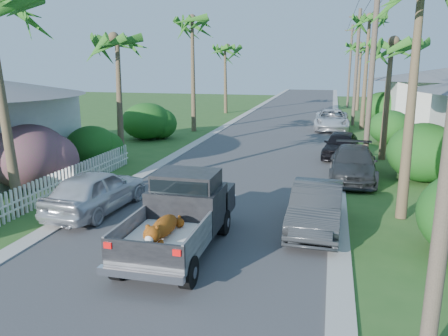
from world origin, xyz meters
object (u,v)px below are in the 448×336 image
(parked_car_ln, at_px, (96,191))
(palm_r_d, at_px, (361,45))
(palm_r_b, at_px, (392,42))
(palm_l_b, at_px, (116,39))
(palm_l_c, at_px, (192,20))
(utility_pole_d, at_px, (350,66))
(utility_pole_b, at_px, (372,71))
(palm_l_d, at_px, (225,47))
(palm_r_c, at_px, (370,18))
(parked_car_rn, at_px, (316,208))
(parked_car_rf, at_px, (341,145))
(parked_car_rd, at_px, (332,120))
(parked_car_rm, at_px, (353,164))
(pickup_truck, at_px, (184,211))
(utility_pole_c, at_px, (356,67))

(parked_car_ln, xyz_separation_m, palm_r_d, (10.22, 36.02, 5.99))
(palm_r_b, bearing_deg, parked_car_ln, -133.11)
(palm_l_b, bearing_deg, palm_l_c, 85.43)
(palm_l_b, xyz_separation_m, utility_pole_d, (12.40, 31.00, -1.55))
(parked_car_ln, xyz_separation_m, palm_r_b, (10.32, 11.02, 5.21))
(parked_car_ln, bearing_deg, utility_pole_b, -131.80)
(palm_l_d, bearing_deg, palm_r_c, -32.21)
(parked_car_rn, distance_m, palm_r_d, 36.49)
(palm_l_b, xyz_separation_m, palm_r_b, (13.40, 3.00, -0.20))
(palm_l_c, distance_m, palm_l_d, 12.10)
(parked_car_rf, relative_size, palm_l_d, 0.53)
(palm_r_b, bearing_deg, parked_car_rd, 104.72)
(parked_car_rm, relative_size, palm_l_b, 0.65)
(parked_car_ln, height_order, palm_r_b, palm_r_b)
(parked_car_rn, bearing_deg, palm_r_b, 76.43)
(parked_car_rd, relative_size, utility_pole_b, 0.60)
(parked_car_rf, distance_m, parked_car_rd, 10.16)
(palm_l_d, bearing_deg, pickup_truck, -78.35)
(parked_car_rn, xyz_separation_m, palm_r_c, (2.60, 21.87, 7.41))
(palm_r_b, bearing_deg, palm_l_d, 124.59)
(parked_car_ln, relative_size, palm_l_c, 0.47)
(parked_car_rm, bearing_deg, parked_car_ln, -141.07)
(utility_pole_d, bearing_deg, palm_r_d, -73.30)
(parked_car_rd, relative_size, parked_car_ln, 1.24)
(parked_car_rn, height_order, palm_l_c, palm_l_c)
(palm_r_d, relative_size, utility_pole_b, 0.89)
(parked_car_rn, distance_m, utility_pole_d, 39.12)
(utility_pole_b, bearing_deg, palm_r_b, 63.43)
(palm_r_c, height_order, utility_pole_c, palm_r_c)
(palm_r_b, distance_m, palm_r_c, 11.22)
(palm_r_d, bearing_deg, utility_pole_c, -94.29)
(palm_l_d, bearing_deg, utility_pole_b, -60.05)
(parked_car_rf, relative_size, palm_r_b, 0.56)
(palm_l_b, bearing_deg, utility_pole_c, 52.22)
(parked_car_rd, height_order, palm_l_d, palm_l_d)
(parked_car_rm, bearing_deg, parked_car_rn, -99.96)
(parked_car_rd, height_order, parked_car_ln, parked_car_rd)
(utility_pole_c, bearing_deg, parked_car_rf, -94.95)
(pickup_truck, relative_size, palm_r_d, 0.64)
(palm_r_c, bearing_deg, utility_pole_c, 106.70)
(palm_r_b, bearing_deg, utility_pole_d, 92.05)
(parked_car_rd, xyz_separation_m, palm_l_b, (-10.73, -13.15, 5.40))
(utility_pole_b, bearing_deg, palm_l_b, -175.39)
(parked_car_rf, bearing_deg, palm_r_b, 7.84)
(palm_r_b, xyz_separation_m, utility_pole_d, (-1.00, 28.00, -1.35))
(palm_r_d, bearing_deg, palm_l_b, -115.41)
(palm_l_b, bearing_deg, parked_car_rf, 14.90)
(parked_car_rd, bearing_deg, parked_car_rm, -86.29)
(parked_car_rm, relative_size, utility_pole_d, 0.53)
(parked_car_rn, distance_m, parked_car_rd, 21.03)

